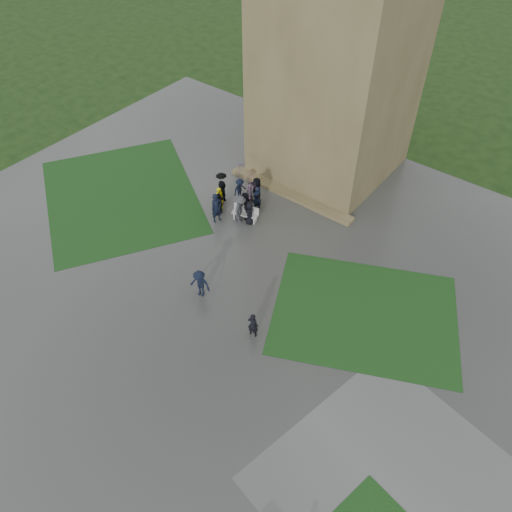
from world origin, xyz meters
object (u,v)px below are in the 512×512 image
Objects in this scene: bench at (245,213)px; pedestrian_near at (253,325)px; pedestrian_mid at (200,284)px; tower at (342,30)px.

bench is 1.11× the size of pedestrian_near.
pedestrian_near is at bearing -20.92° from pedestrian_mid.
pedestrian_mid reaches higher than bench.
pedestrian_mid is 3.72m from pedestrian_near.
bench is 1.00× the size of pedestrian_mid.
pedestrian_near is (3.70, -0.36, -0.08)m from pedestrian_mid.
tower reaches higher than pedestrian_near.
tower is 11.66m from bench.
tower is at bearing 79.38° from pedestrian_mid.
bench is (-0.78, -7.94, -8.51)m from tower.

